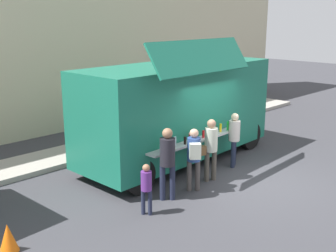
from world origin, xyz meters
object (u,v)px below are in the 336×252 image
(traffic_cone_orange, at_px, (8,238))
(customer_mid_with_backpack, at_px, (194,154))
(trash_bin, at_px, (199,113))
(customer_rear_waiting, at_px, (167,158))
(child_near_queue, at_px, (146,185))
(food_truck_main, at_px, (178,109))
(customer_front_ordering, at_px, (210,145))
(customer_extra_browsing, at_px, (234,135))

(traffic_cone_orange, distance_m, customer_mid_with_backpack, 4.61)
(trash_bin, relative_size, customer_rear_waiting, 0.57)
(trash_bin, distance_m, child_near_queue, 8.01)
(food_truck_main, bearing_deg, customer_rear_waiting, -143.34)
(food_truck_main, xyz_separation_m, customer_front_ordering, (-0.57, -1.72, -0.60))
(food_truck_main, xyz_separation_m, child_near_queue, (-3.09, -2.02, -0.89))
(customer_rear_waiting, distance_m, customer_extra_browsing, 3.00)
(trash_bin, bearing_deg, traffic_cone_orange, -159.13)
(customer_extra_browsing, height_order, child_near_queue, customer_extra_browsing)
(customer_front_ordering, height_order, customer_extra_browsing, customer_front_ordering)
(food_truck_main, bearing_deg, customer_extra_browsing, -65.10)
(food_truck_main, relative_size, trash_bin, 6.45)
(customer_rear_waiting, xyz_separation_m, child_near_queue, (-0.88, -0.23, -0.35))
(customer_extra_browsing, bearing_deg, customer_mid_with_backpack, 71.93)
(customer_mid_with_backpack, xyz_separation_m, customer_extra_browsing, (2.16, 0.38, -0.03))
(trash_bin, bearing_deg, customer_extra_browsing, -126.84)
(customer_rear_waiting, relative_size, child_near_queue, 1.50)
(food_truck_main, height_order, customer_rear_waiting, food_truck_main)
(traffic_cone_orange, xyz_separation_m, child_near_queue, (2.82, -0.70, 0.43))
(trash_bin, height_order, child_near_queue, child_near_queue)
(trash_bin, height_order, customer_extra_browsing, customer_extra_browsing)
(food_truck_main, xyz_separation_m, customer_rear_waiting, (-2.22, -1.79, -0.54))
(traffic_cone_orange, height_order, customer_mid_with_backpack, customer_mid_with_backpack)
(traffic_cone_orange, height_order, trash_bin, trash_bin)
(customer_extra_browsing, bearing_deg, trash_bin, -64.82)
(traffic_cone_orange, relative_size, customer_front_ordering, 0.33)
(traffic_cone_orange, bearing_deg, food_truck_main, 12.59)
(trash_bin, height_order, customer_rear_waiting, customer_rear_waiting)
(customer_front_ordering, relative_size, customer_mid_with_backpack, 1.05)
(customer_front_ordering, xyz_separation_m, child_near_queue, (-2.53, -0.30, -0.29))
(trash_bin, xyz_separation_m, customer_mid_with_backpack, (-5.03, -4.20, 0.48))
(food_truck_main, bearing_deg, child_near_queue, -149.07)
(customer_front_ordering, bearing_deg, traffic_cone_orange, 105.22)
(traffic_cone_orange, bearing_deg, customer_mid_with_backpack, -7.07)
(food_truck_main, bearing_deg, trash_bin, 30.37)
(traffic_cone_orange, height_order, customer_front_ordering, customer_front_ordering)
(customer_mid_with_backpack, height_order, child_near_queue, customer_mid_with_backpack)
(customer_extra_browsing, xyz_separation_m, child_near_queue, (-3.86, -0.52, -0.25))
(food_truck_main, xyz_separation_m, customer_mid_with_backpack, (-1.40, -1.88, -0.61))
(customer_extra_browsing, bearing_deg, food_truck_main, -0.89)
(trash_bin, distance_m, customer_mid_with_backpack, 6.57)
(customer_rear_waiting, bearing_deg, child_near_queue, 146.71)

